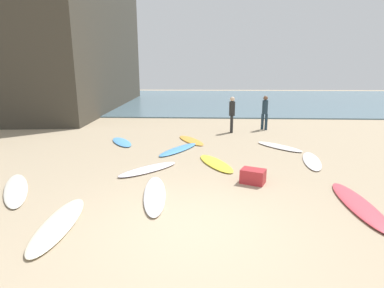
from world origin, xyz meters
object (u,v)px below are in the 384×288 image
at_px(surfboard_6, 16,189).
at_px(surfboard_7, 358,204).
at_px(surfboard_0, 279,147).
at_px(surfboard_4, 191,140).
at_px(surfboard_5, 59,223).
at_px(surfboard_3, 216,163).
at_px(surfboard_8, 312,161).
at_px(surfboard_9, 179,149).
at_px(beachgoer_near, 265,111).
at_px(surfboard_10, 149,169).
at_px(beachgoer_mid, 232,113).
at_px(beach_cooler, 253,176).
at_px(surfboard_2, 155,194).
at_px(surfboard_1, 122,142).

relative_size(surfboard_6, surfboard_7, 0.99).
distance_m(surfboard_0, surfboard_4, 3.56).
distance_m(surfboard_0, surfboard_5, 8.24).
height_order(surfboard_3, surfboard_8, surfboard_3).
relative_size(surfboard_9, beachgoer_near, 1.34).
xyz_separation_m(surfboard_4, surfboard_5, (-1.98, -7.20, 0.01)).
bearing_deg(surfboard_3, surfboard_9, -74.88).
height_order(surfboard_7, surfboard_9, surfboard_9).
bearing_deg(surfboard_10, surfboard_0, 76.94).
relative_size(surfboard_7, surfboard_9, 1.06).
bearing_deg(beachgoer_mid, surfboard_6, 147.37).
bearing_deg(surfboard_7, surfboard_5, 13.85).
relative_size(surfboard_0, beach_cooler, 3.48).
bearing_deg(surfboard_7, surfboard_2, -1.08).
height_order(surfboard_4, beach_cooler, beach_cooler).
bearing_deg(surfboard_3, beachgoer_near, -136.07).
bearing_deg(beachgoer_mid, beachgoer_near, -59.92).
relative_size(surfboard_2, beachgoer_mid, 1.33).
bearing_deg(surfboard_0, beachgoer_mid, 79.45).
xyz_separation_m(surfboard_6, surfboard_9, (3.47, 4.03, 0.01)).
bearing_deg(surfboard_4, surfboard_8, 118.23).
xyz_separation_m(surfboard_0, surfboard_7, (0.41, -5.12, 0.00)).
relative_size(surfboard_0, surfboard_9, 0.88).
distance_m(surfboard_6, beach_cooler, 5.74).
relative_size(surfboard_3, surfboard_6, 0.84).
relative_size(surfboard_7, beach_cooler, 4.22).
height_order(surfboard_3, beachgoer_mid, beachgoer_mid).
relative_size(surfboard_4, surfboard_5, 1.00).
distance_m(surfboard_2, beach_cooler, 2.53).
distance_m(surfboard_4, beach_cooler, 5.18).
distance_m(beachgoer_near, beachgoer_mid, 1.93).
xyz_separation_m(surfboard_5, beach_cooler, (3.83, 2.36, 0.14)).
bearing_deg(surfboard_6, surfboard_10, -2.88).
height_order(surfboard_3, surfboard_5, surfboard_5).
bearing_deg(surfboard_5, beachgoer_mid, 61.57).
bearing_deg(beachgoer_near, surfboard_3, -81.24).
bearing_deg(surfboard_2, surfboard_8, 23.68).
height_order(surfboard_1, surfboard_10, surfboard_10).
xyz_separation_m(surfboard_4, surfboard_9, (-0.35, -1.62, 0.01)).
relative_size(surfboard_5, surfboard_9, 0.92).
relative_size(surfboard_5, surfboard_7, 0.87).
relative_size(surfboard_3, surfboard_7, 0.83).
bearing_deg(surfboard_9, beach_cooler, 151.96).
xyz_separation_m(surfboard_0, beachgoer_mid, (-1.57, 3.04, 0.92)).
bearing_deg(beachgoer_near, surfboard_1, -120.08).
distance_m(surfboard_7, beachgoer_mid, 8.44).
bearing_deg(surfboard_0, surfboard_7, -123.25).
distance_m(surfboard_4, surfboard_8, 4.91).
height_order(surfboard_4, surfboard_7, surfboard_7).
relative_size(surfboard_6, beachgoer_near, 1.41).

